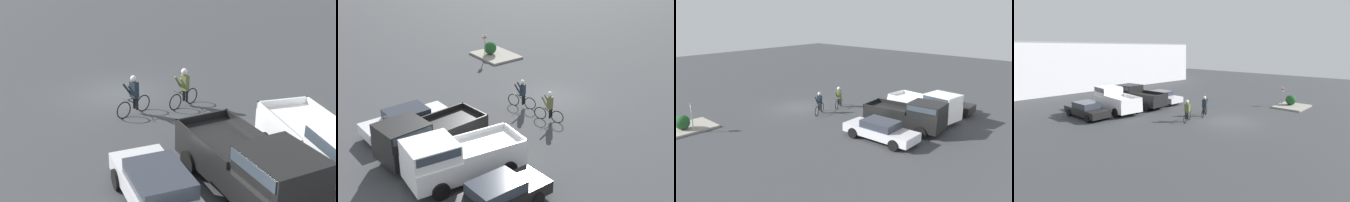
{
  "view_description": "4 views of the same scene",
  "coord_description": "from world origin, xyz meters",
  "views": [
    {
      "loc": [
        4.96,
        20.25,
        8.22
      ],
      "look_at": [
        -0.89,
        4.36,
        1.2
      ],
      "focal_mm": 50.0,
      "sensor_mm": 36.0,
      "label": 1
    },
    {
      "loc": [
        -19.84,
        18.47,
        11.8
      ],
      "look_at": [
        -0.89,
        4.36,
        1.2
      ],
      "focal_mm": 50.0,
      "sensor_mm": 36.0,
      "label": 2
    },
    {
      "loc": [
        17.07,
        20.72,
        7.94
      ],
      "look_at": [
        -0.89,
        4.36,
        1.2
      ],
      "focal_mm": 35.0,
      "sensor_mm": 36.0,
      "label": 3
    },
    {
      "loc": [
        -17.44,
        -11.08,
        5.75
      ],
      "look_at": [
        -0.89,
        4.36,
        1.2
      ],
      "focal_mm": 28.0,
      "sensor_mm": 36.0,
      "label": 4
    }
  ],
  "objects": [
    {
      "name": "sedan_0",
      "position": [
        -7.17,
        9.52,
        0.67
      ],
      "size": [
        2.01,
        4.74,
        1.33
      ],
      "color": "black",
      "rests_on": "ground_plane"
    },
    {
      "name": "shrub",
      "position": [
        8.98,
        -1.45,
        0.64
      ],
      "size": [
        0.99,
        0.99,
        0.99
      ],
      "color": "#1E4C23",
      "rests_on": "curb_island"
    },
    {
      "name": "pickup_truck_0",
      "position": [
        -4.33,
        9.67,
        1.14
      ],
      "size": [
        2.7,
        5.52,
        2.21
      ],
      "color": "white",
      "rests_on": "ground_plane"
    },
    {
      "name": "sedan_1",
      "position": [
        1.23,
        9.39,
        0.68
      ],
      "size": [
        2.0,
        4.83,
        1.31
      ],
      "color": "silver",
      "rests_on": "ground_plane"
    },
    {
      "name": "curb_island",
      "position": [
        8.64,
        -1.74,
        0.07
      ],
      "size": [
        3.49,
        2.74,
        0.15
      ],
      "primitive_type": "cube",
      "color": "gray",
      "rests_on": "ground_plane"
    },
    {
      "name": "ground_plane",
      "position": [
        0.0,
        0.0,
        0.0
      ],
      "size": [
        80.0,
        80.0,
        0.0
      ],
      "primitive_type": "plane",
      "color": "#383A3D"
    },
    {
      "name": "cyclist_1",
      "position": [
        -2.36,
        2.44,
        0.92
      ],
      "size": [
        1.65,
        0.79,
        1.8
      ],
      "color": "black",
      "rests_on": "ground_plane"
    },
    {
      "name": "pickup_truck_1",
      "position": [
        -1.62,
        9.81,
        1.1
      ],
      "size": [
        2.71,
        5.59,
        2.11
      ],
      "color": "black",
      "rests_on": "ground_plane"
    },
    {
      "name": "warehouse_building",
      "position": [
        0.0,
        29.98,
        3.29
      ],
      "size": [
        38.26,
        15.96,
        6.58
      ],
      "color": "silver",
      "rests_on": "ground_plane"
    },
    {
      "name": "cyclist_0",
      "position": [
        -0.02,
        2.52,
        0.88
      ],
      "size": [
        1.71,
        0.82,
        1.78
      ],
      "color": "black",
      "rests_on": "ground_plane"
    },
    {
      "name": "fire_lane_sign",
      "position": [
        8.61,
        -0.69,
        1.23
      ],
      "size": [
        0.1,
        0.3,
        2.02
      ],
      "color": "#9E9EA3",
      "rests_on": "ground_plane"
    }
  ]
}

